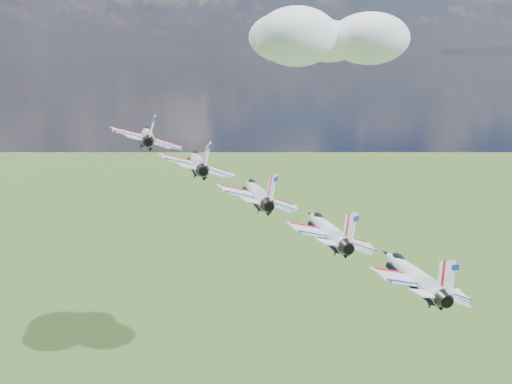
{
  "coord_description": "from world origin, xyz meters",
  "views": [
    {
      "loc": [
        7.03,
        -63.03,
        171.13
      ],
      "look_at": [
        14.95,
        4.92,
        154.29
      ],
      "focal_mm": 40.0,
      "sensor_mm": 36.0,
      "label": 1
    }
  ],
  "objects_px": {
    "jet_1": "(197,161)",
    "jet_3": "(326,229)",
    "jet_0": "(147,135)",
    "jet_4": "(411,273)",
    "jet_2": "(256,192)"
  },
  "relations": [
    {
      "from": "jet_2",
      "to": "jet_3",
      "type": "relative_size",
      "value": 1.0
    },
    {
      "from": "jet_3",
      "to": "jet_2",
      "type": "bearing_deg",
      "value": 126.73
    },
    {
      "from": "jet_1",
      "to": "jet_3",
      "type": "bearing_deg",
      "value": -53.27
    },
    {
      "from": "jet_1",
      "to": "jet_4",
      "type": "relative_size",
      "value": 1.0
    },
    {
      "from": "jet_0",
      "to": "jet_3",
      "type": "xyz_separation_m",
      "value": [
        21.22,
        -23.49,
        -7.69
      ]
    },
    {
      "from": "jet_3",
      "to": "jet_0",
      "type": "bearing_deg",
      "value": 126.73
    },
    {
      "from": "jet_2",
      "to": "jet_4",
      "type": "relative_size",
      "value": 1.0
    },
    {
      "from": "jet_1",
      "to": "jet_4",
      "type": "xyz_separation_m",
      "value": [
        21.22,
        -23.49,
        -7.69
      ]
    },
    {
      "from": "jet_0",
      "to": "jet_4",
      "type": "height_order",
      "value": "jet_0"
    },
    {
      "from": "jet_1",
      "to": "jet_3",
      "type": "relative_size",
      "value": 1.0
    },
    {
      "from": "jet_3",
      "to": "jet_4",
      "type": "height_order",
      "value": "jet_3"
    },
    {
      "from": "jet_1",
      "to": "jet_4",
      "type": "bearing_deg",
      "value": -53.27
    },
    {
      "from": "jet_0",
      "to": "jet_2",
      "type": "distance_m",
      "value": 21.71
    },
    {
      "from": "jet_0",
      "to": "jet_3",
      "type": "height_order",
      "value": "jet_0"
    },
    {
      "from": "jet_0",
      "to": "jet_4",
      "type": "distance_m",
      "value": 43.43
    }
  ]
}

